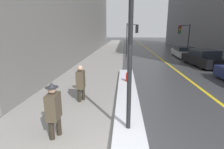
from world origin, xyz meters
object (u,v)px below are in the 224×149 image
Objects in this scene: traffic_light_near at (133,33)px; fire_hydrant at (128,79)px; pedestrian_in_glasses at (81,82)px; parked_car_silver at (183,52)px; lamp_post at (130,37)px; traffic_light_far at (183,33)px; pedestrian_in_fedora at (54,108)px; parked_car_black at (203,58)px.

fire_hydrant is at bearing -100.74° from traffic_light_near.
pedestrian_in_glasses is at bearing -108.29° from traffic_light_near.
pedestrian_in_glasses is at bearing 151.03° from parked_car_silver.
lamp_post is 1.22× the size of traffic_light_far.
pedestrian_in_fedora reaches higher than pedestrian_in_glasses.
parked_car_silver is at bearing 85.42° from traffic_light_far.
parked_car_black is at bearing -49.28° from traffic_light_near.
lamp_post is at bearing 70.70° from traffic_light_far.
pedestrian_in_fedora is 5.38m from fire_hydrant.
traffic_light_near is at bearing 166.57° from pedestrian_in_glasses.
pedestrian_in_glasses is at bearing 129.77° from parked_car_black.
parked_car_black is (5.58, -5.11, -2.02)m from traffic_light_near.
parked_car_silver is (5.67, 0.13, -2.09)m from traffic_light_near.
lamp_post is 2.93× the size of pedestrian_in_glasses.
traffic_light_near reaches higher than pedestrian_in_glasses.
traffic_light_far reaches higher than parked_car_silver.
traffic_light_near reaches higher than pedestrian_in_fedora.
pedestrian_in_fedora is (-1.98, -0.29, -1.82)m from lamp_post.
traffic_light_near reaches higher than fire_hydrant.
pedestrian_in_glasses reaches higher than parked_car_black.
traffic_light_near reaches higher than parked_car_black.
pedestrian_in_fedora is (-8.60, -17.09, -1.75)m from traffic_light_far.
traffic_light_near is at bearing 42.67° from parked_car_black.
fire_hydrant is (0.07, 4.67, -2.33)m from lamp_post.
lamp_post is 0.91× the size of parked_car_silver.
traffic_light_far is 2.40× the size of pedestrian_in_glasses.
parked_car_silver is (0.09, 5.25, -0.08)m from parked_car_black.
traffic_light_near is at bearing 86.03° from fire_hydrant.
fire_hydrant is (1.95, 2.38, -0.49)m from pedestrian_in_glasses.
lamp_post reaches higher than parked_car_black.
lamp_post is 5.22m from fire_hydrant.
lamp_post is 12.42m from parked_car_black.
traffic_light_near is 13.67m from pedestrian_in_glasses.
lamp_post is 17.11m from parked_car_silver.
pedestrian_in_glasses is at bearing 129.49° from lamp_post.
traffic_light_far is (5.80, 1.24, -0.05)m from traffic_light_near.
traffic_light_far reaches higher than fire_hydrant.
parked_car_black is 8.58m from fire_hydrant.
parked_car_silver reaches higher than fire_hydrant.
fire_hydrant is (-6.56, -12.13, -2.26)m from traffic_light_far.
parked_car_silver is at bearing -5.85° from parked_car_black.
lamp_post is 15.58m from traffic_light_near.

